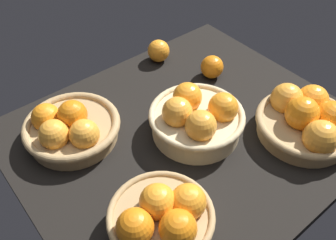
{
  "coord_description": "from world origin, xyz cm",
  "views": [
    {
      "loc": [
        45.0,
        47.61,
        71.49
      ],
      "look_at": [
        3.54,
        -3.2,
        7.0
      ],
      "focal_mm": 39.1,
      "sensor_mm": 36.0,
      "label": 1
    }
  ],
  "objects_px": {
    "basket_center": "(196,118)",
    "basket_far_right": "(162,219)",
    "loose_orange_front_gap": "(159,51)",
    "basket_near_right": "(70,128)",
    "basket_far_left": "(307,120)",
    "loose_orange_back_gap": "(212,67)"
  },
  "relations": [
    {
      "from": "basket_center",
      "to": "basket_far_right",
      "type": "bearing_deg",
      "value": 34.47
    },
    {
      "from": "loose_orange_front_gap",
      "to": "basket_center",
      "type": "bearing_deg",
      "value": 68.26
    },
    {
      "from": "basket_near_right",
      "to": "basket_far_left",
      "type": "xyz_separation_m",
      "value": [
        -0.47,
        0.35,
        0.0
      ]
    },
    {
      "from": "basket_near_right",
      "to": "loose_orange_front_gap",
      "type": "relative_size",
      "value": 3.5
    },
    {
      "from": "basket_far_right",
      "to": "basket_center",
      "type": "bearing_deg",
      "value": -145.53
    },
    {
      "from": "basket_far_right",
      "to": "loose_orange_front_gap",
      "type": "height_order",
      "value": "basket_far_right"
    },
    {
      "from": "basket_near_right",
      "to": "basket_far_right",
      "type": "relative_size",
      "value": 1.14
    },
    {
      "from": "loose_orange_front_gap",
      "to": "basket_far_right",
      "type": "bearing_deg",
      "value": 52.54
    },
    {
      "from": "basket_far_left",
      "to": "loose_orange_back_gap",
      "type": "distance_m",
      "value": 0.32
    },
    {
      "from": "basket_near_right",
      "to": "basket_center",
      "type": "relative_size",
      "value": 1.0
    },
    {
      "from": "basket_near_right",
      "to": "basket_far_right",
      "type": "distance_m",
      "value": 0.35
    },
    {
      "from": "basket_near_right",
      "to": "loose_orange_back_gap",
      "type": "relative_size",
      "value": 3.53
    },
    {
      "from": "basket_far_right",
      "to": "basket_far_left",
      "type": "xyz_separation_m",
      "value": [
        -0.46,
        0.01,
        -0.01
      ]
    },
    {
      "from": "basket_center",
      "to": "basket_far_left",
      "type": "height_order",
      "value": "basket_center"
    },
    {
      "from": "basket_near_right",
      "to": "basket_far_left",
      "type": "height_order",
      "value": "basket_far_left"
    },
    {
      "from": "basket_far_right",
      "to": "loose_orange_back_gap",
      "type": "relative_size",
      "value": 3.1
    },
    {
      "from": "basket_center",
      "to": "loose_orange_front_gap",
      "type": "height_order",
      "value": "basket_center"
    },
    {
      "from": "basket_near_right",
      "to": "basket_center",
      "type": "distance_m",
      "value": 0.31
    },
    {
      "from": "loose_orange_back_gap",
      "to": "basket_center",
      "type": "bearing_deg",
      "value": 36.41
    },
    {
      "from": "basket_center",
      "to": "basket_near_right",
      "type": "bearing_deg",
      "value": -34.89
    },
    {
      "from": "basket_near_right",
      "to": "basket_far_left",
      "type": "relative_size",
      "value": 0.97
    },
    {
      "from": "loose_orange_back_gap",
      "to": "loose_orange_front_gap",
      "type": "bearing_deg",
      "value": -66.94
    }
  ]
}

